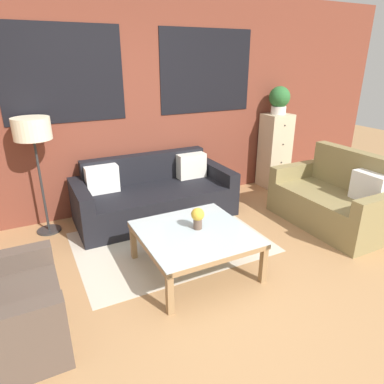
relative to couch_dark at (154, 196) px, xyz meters
name	(u,v)px	position (x,y,z in m)	size (l,w,h in m)	color
ground_plane	(242,299)	(0.06, -1.95, -0.28)	(16.00, 16.00, 0.00)	#AD7F51
wall_back_brick	(142,104)	(0.06, 0.49, 1.13)	(8.40, 0.09, 2.80)	brown
rug	(171,242)	(-0.10, -0.75, -0.28)	(2.10, 1.52, 0.00)	beige
couch_dark	(154,196)	(0.00, 0.00, 0.00)	(2.03, 0.88, 0.78)	black
settee_vintage	(334,201)	(1.93, -1.24, 0.03)	(0.80, 1.44, 0.92)	olive
coffee_table	(195,237)	(-0.10, -1.34, 0.09)	(1.03, 1.03, 0.42)	silver
floor_lamp	(33,134)	(-1.32, 0.18, 0.92)	(0.40, 0.40, 1.38)	#2D2D2D
drawer_cabinet	(275,151)	(2.17, 0.23, 0.31)	(0.42, 0.37, 1.17)	#C6B793
potted_plant	(279,99)	(2.17, 0.23, 1.11)	(0.32, 0.32, 0.41)	silver
flower_vase	(198,217)	(-0.04, -1.30, 0.27)	(0.13, 0.13, 0.22)	brown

